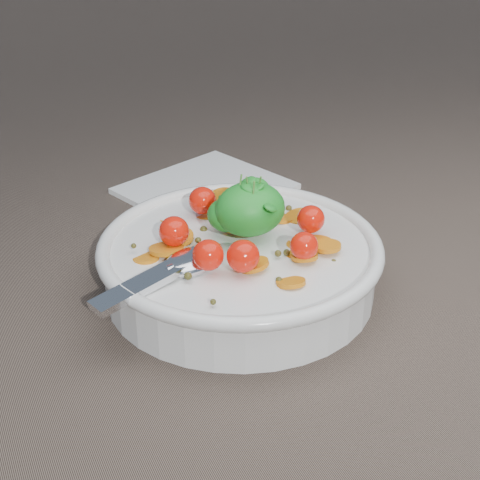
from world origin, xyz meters
name	(u,v)px	position (x,y,z in m)	size (l,w,h in m)	color
ground	(262,278)	(0.00, 0.00, 0.00)	(6.00, 6.00, 0.00)	brown
bowl	(240,262)	(-0.03, -0.01, 0.03)	(0.26, 0.24, 0.10)	white
napkin	(205,189)	(0.02, 0.19, 0.00)	(0.16, 0.14, 0.01)	white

